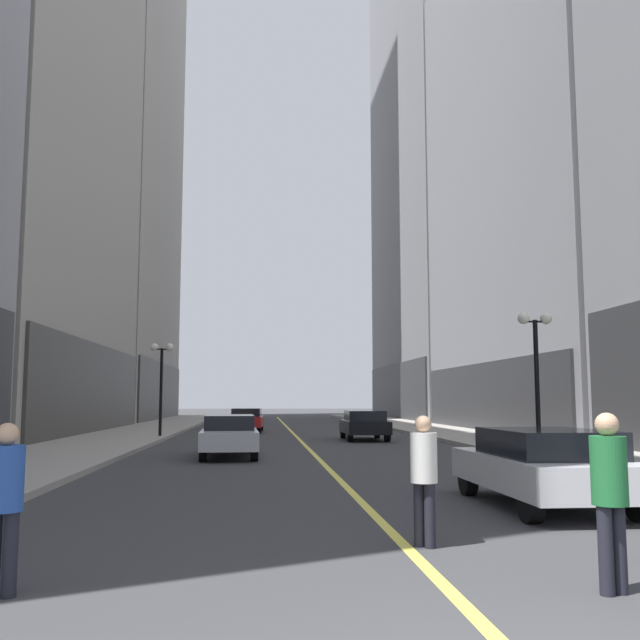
% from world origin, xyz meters
% --- Properties ---
extents(ground_plane, '(200.00, 200.00, 0.00)m').
position_xyz_m(ground_plane, '(0.00, 35.00, 0.00)').
color(ground_plane, '#38383A').
extents(sidewalk_left, '(4.50, 78.00, 0.15)m').
position_xyz_m(sidewalk_left, '(-8.25, 35.00, 0.07)').
color(sidewalk_left, '#9E9991').
rests_on(sidewalk_left, ground).
extents(sidewalk_right, '(4.50, 78.00, 0.15)m').
position_xyz_m(sidewalk_right, '(8.25, 35.00, 0.07)').
color(sidewalk_right, '#9E9991').
rests_on(sidewalk_right, ground).
extents(lane_centre_stripe, '(0.16, 70.00, 0.01)m').
position_xyz_m(lane_centre_stripe, '(0.00, 35.00, 0.00)').
color(lane_centre_stripe, '#E5D64C').
rests_on(lane_centre_stripe, ground).
extents(building_left_far, '(14.86, 26.00, 77.61)m').
position_xyz_m(building_left_far, '(-17.84, 60.00, 38.73)').
color(building_left_far, '#A8A399').
rests_on(building_left_far, ground).
extents(building_right_mid, '(14.63, 24.00, 31.87)m').
position_xyz_m(building_right_mid, '(17.71, 34.50, 15.88)').
color(building_right_mid, gray).
rests_on(building_right_mid, ground).
extents(building_right_far, '(13.84, 26.00, 68.53)m').
position_xyz_m(building_right_far, '(17.33, 60.00, 34.18)').
color(building_right_far, gray).
rests_on(building_right_far, ground).
extents(car_white, '(1.97, 4.42, 1.32)m').
position_xyz_m(car_white, '(3.02, 8.12, 0.72)').
color(car_white, silver).
rests_on(car_white, ground).
extents(car_silver, '(1.92, 4.78, 1.32)m').
position_xyz_m(car_silver, '(-2.79, 19.25, 0.72)').
color(car_silver, '#B7B7BC').
rests_on(car_silver, ground).
extents(car_black, '(1.92, 4.26, 1.32)m').
position_xyz_m(car_black, '(2.88, 28.07, 0.72)').
color(car_black, black).
rests_on(car_black, ground).
extents(car_red, '(1.95, 4.41, 1.32)m').
position_xyz_m(car_red, '(-2.54, 36.38, 0.72)').
color(car_red, '#B21919').
rests_on(car_red, ground).
extents(pedestrian_in_white_shirt, '(0.48, 0.48, 1.62)m').
position_xyz_m(pedestrian_in_white_shirt, '(0.24, 5.12, 0.94)').
color(pedestrian_in_white_shirt, black).
rests_on(pedestrian_in_white_shirt, ground).
extents(pedestrian_in_green_parka, '(0.42, 0.42, 1.70)m').
position_xyz_m(pedestrian_in_green_parka, '(1.51, 2.86, 0.99)').
color(pedestrian_in_green_parka, black).
rests_on(pedestrian_in_green_parka, ground).
extents(pedestrian_in_blue_hoodie, '(0.38, 0.38, 1.61)m').
position_xyz_m(pedestrian_in_blue_hoodie, '(-4.22, 3.26, 0.93)').
color(pedestrian_in_blue_hoodie, black).
rests_on(pedestrian_in_blue_hoodie, ground).
extents(street_lamp_left_far, '(1.06, 0.36, 4.43)m').
position_xyz_m(street_lamp_left_far, '(-6.40, 29.70, 3.26)').
color(street_lamp_left_far, black).
rests_on(street_lamp_left_far, ground).
extents(street_lamp_right_mid, '(1.06, 0.36, 4.43)m').
position_xyz_m(street_lamp_right_mid, '(6.40, 16.71, 3.26)').
color(street_lamp_right_mid, black).
rests_on(street_lamp_right_mid, ground).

